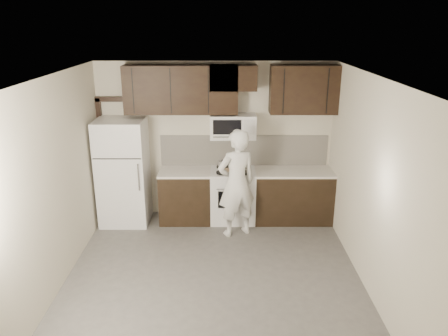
{
  "coord_description": "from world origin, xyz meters",
  "views": [
    {
      "loc": [
        0.14,
        -5.05,
        3.34
      ],
      "look_at": [
        0.15,
        0.9,
        1.31
      ],
      "focal_mm": 35.0,
      "sensor_mm": 36.0,
      "label": 1
    }
  ],
  "objects_px": {
    "stove": "(233,195)",
    "person": "(237,183)",
    "microwave": "(233,126)",
    "refrigerator": "(123,172)"
  },
  "relations": [
    {
      "from": "stove",
      "to": "person",
      "type": "relative_size",
      "value": 0.53
    },
    {
      "from": "microwave",
      "to": "refrigerator",
      "type": "height_order",
      "value": "microwave"
    },
    {
      "from": "microwave",
      "to": "refrigerator",
      "type": "xyz_separation_m",
      "value": [
        -1.85,
        -0.17,
        -0.75
      ]
    },
    {
      "from": "refrigerator",
      "to": "person",
      "type": "height_order",
      "value": "refrigerator"
    },
    {
      "from": "microwave",
      "to": "person",
      "type": "bearing_deg",
      "value": -85.81
    },
    {
      "from": "person",
      "to": "stove",
      "type": "bearing_deg",
      "value": -109.6
    },
    {
      "from": "microwave",
      "to": "person",
      "type": "height_order",
      "value": "microwave"
    },
    {
      "from": "stove",
      "to": "person",
      "type": "height_order",
      "value": "person"
    },
    {
      "from": "stove",
      "to": "microwave",
      "type": "height_order",
      "value": "microwave"
    },
    {
      "from": "stove",
      "to": "refrigerator",
      "type": "bearing_deg",
      "value": -178.49
    }
  ]
}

